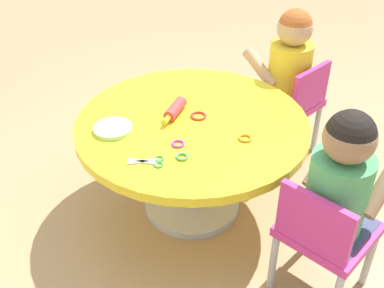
{
  "coord_description": "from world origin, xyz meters",
  "views": [
    {
      "loc": [
        -1.67,
        0.03,
        1.52
      ],
      "look_at": [
        0.0,
        0.0,
        0.36
      ],
      "focal_mm": 44.18,
      "sensor_mm": 36.0,
      "label": 1
    }
  ],
  "objects_px": {
    "child_chair_left": "(324,233)",
    "child_chair_right": "(291,103)",
    "craft_table": "(192,140)",
    "seated_child_right": "(290,60)",
    "craft_scissors": "(151,162)",
    "seated_child_left": "(341,178)",
    "rolling_pin": "(175,109)"
  },
  "relations": [
    {
      "from": "seated_child_left",
      "to": "child_chair_right",
      "type": "relative_size",
      "value": 0.95
    },
    {
      "from": "seated_child_left",
      "to": "seated_child_right",
      "type": "distance_m",
      "value": 0.92
    },
    {
      "from": "craft_table",
      "to": "child_chair_right",
      "type": "height_order",
      "value": "child_chair_right"
    },
    {
      "from": "craft_table",
      "to": "child_chair_right",
      "type": "relative_size",
      "value": 1.82
    },
    {
      "from": "child_chair_left",
      "to": "craft_scissors",
      "type": "height_order",
      "value": "child_chair_left"
    },
    {
      "from": "seated_child_right",
      "to": "craft_scissors",
      "type": "distance_m",
      "value": 0.98
    },
    {
      "from": "craft_table",
      "to": "rolling_pin",
      "type": "distance_m",
      "value": 0.15
    },
    {
      "from": "seated_child_right",
      "to": "rolling_pin",
      "type": "bearing_deg",
      "value": 125.72
    },
    {
      "from": "craft_table",
      "to": "seated_child_right",
      "type": "height_order",
      "value": "seated_child_right"
    },
    {
      "from": "child_chair_left",
      "to": "child_chair_right",
      "type": "relative_size",
      "value": 1.0
    },
    {
      "from": "craft_table",
      "to": "child_chair_left",
      "type": "xyz_separation_m",
      "value": [
        -0.49,
        -0.46,
        -0.07
      ]
    },
    {
      "from": "child_chair_left",
      "to": "seated_child_right",
      "type": "xyz_separation_m",
      "value": [
        0.94,
        -0.03,
        0.23
      ]
    },
    {
      "from": "craft_table",
      "to": "craft_scissors",
      "type": "height_order",
      "value": "craft_scissors"
    },
    {
      "from": "craft_scissors",
      "to": "seated_child_right",
      "type": "bearing_deg",
      "value": -40.9
    },
    {
      "from": "craft_scissors",
      "to": "craft_table",
      "type": "bearing_deg",
      "value": -28.4
    },
    {
      "from": "child_chair_right",
      "to": "rolling_pin",
      "type": "relative_size",
      "value": 2.42
    },
    {
      "from": "child_chair_left",
      "to": "rolling_pin",
      "type": "relative_size",
      "value": 2.42
    },
    {
      "from": "seated_child_left",
      "to": "craft_scissors",
      "type": "relative_size",
      "value": 3.77
    },
    {
      "from": "craft_table",
      "to": "child_chair_left",
      "type": "height_order",
      "value": "child_chair_left"
    },
    {
      "from": "child_chair_right",
      "to": "craft_scissors",
      "type": "distance_m",
      "value": 0.99
    },
    {
      "from": "child_chair_right",
      "to": "seated_child_right",
      "type": "xyz_separation_m",
      "value": [
        0.03,
        0.03,
        0.23
      ]
    },
    {
      "from": "seated_child_left",
      "to": "child_chair_right",
      "type": "xyz_separation_m",
      "value": [
        0.89,
        -0.03,
        -0.23
      ]
    },
    {
      "from": "child_chair_right",
      "to": "rolling_pin",
      "type": "bearing_deg",
      "value": 122.45
    },
    {
      "from": "craft_table",
      "to": "seated_child_left",
      "type": "relative_size",
      "value": 1.92
    },
    {
      "from": "seated_child_right",
      "to": "seated_child_left",
      "type": "bearing_deg",
      "value": 179.89
    },
    {
      "from": "child_chair_left",
      "to": "craft_scissors",
      "type": "xyz_separation_m",
      "value": [
        0.2,
        0.61,
        0.17
      ]
    },
    {
      "from": "craft_table",
      "to": "child_chair_left",
      "type": "relative_size",
      "value": 1.82
    },
    {
      "from": "seated_child_left",
      "to": "rolling_pin",
      "type": "relative_size",
      "value": 2.3
    },
    {
      "from": "child_chair_right",
      "to": "craft_scissors",
      "type": "xyz_separation_m",
      "value": [
        -0.71,
        0.67,
        0.17
      ]
    },
    {
      "from": "seated_child_left",
      "to": "craft_scissors",
      "type": "bearing_deg",
      "value": 74.72
    },
    {
      "from": "seated_child_right",
      "to": "rolling_pin",
      "type": "distance_m",
      "value": 0.69
    },
    {
      "from": "child_chair_left",
      "to": "craft_scissors",
      "type": "distance_m",
      "value": 0.67
    }
  ]
}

